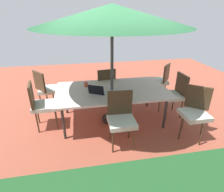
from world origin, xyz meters
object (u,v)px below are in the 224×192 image
Objects in this scene: chair_south at (105,85)px; chair_north at (121,117)px; chair_northwest at (195,110)px; chair_west at (174,93)px; laptop at (97,92)px; cup at (86,84)px; chair_east at (41,103)px; dining_table at (112,91)px; chair_southwest at (160,79)px; chair_southeast at (46,88)px; patio_umbrella at (112,16)px.

chair_south and chair_north have the same top height.
chair_northwest is 0.80m from chair_west.
cup is at bearing -37.31° from laptop.
chair_east is at bearing 17.00° from cup.
cup reaches higher than dining_table.
chair_southwest is 1.51m from chair_south.
dining_table is 2.35× the size of chair_southeast.
chair_northwest and chair_southeast have the same top height.
chair_southwest is 2.46× the size of laptop.
patio_umbrella is 7.07× the size of laptop.
chair_southwest is 1.00× the size of chair_northwest.
chair_northwest is (-1.42, 0.82, -0.14)m from dining_table.
dining_table is 1.44m from chair_east.
chair_north is at bearing 84.51° from chair_south.
chair_north is (-0.02, 0.79, -0.14)m from dining_table.
chair_north is 2.46× the size of laptop.
chair_southwest is 9.86× the size of cup.
chair_southwest and chair_west have the same top height.
chair_east is 1.00× the size of chair_south.
chair_southeast is at bearing -29.36° from patio_umbrella.
chair_east is at bearing -91.60° from chair_west.
laptop is at bearing -18.57° from chair_southwest.
patio_umbrella is at bearing -18.10° from chair_southwest.
chair_northwest reaches higher than laptop.
chair_southeast is (2.87, -0.83, 0.00)m from chair_west.
chair_southeast is 2.46× the size of laptop.
chair_west is 1.00× the size of chair_south.
cup is at bearing 37.90° from chair_south.
laptop is at bearing 27.98° from patio_umbrella.
chair_north is (-0.02, 0.79, -1.59)m from patio_umbrella.
dining_table is 1.43m from chair_west.
dining_table is 1.66m from chair_southeast.
chair_south is at bearing -119.79° from chair_west.
chair_east is at bearing -158.30° from chair_northwest.
chair_west reaches higher than cup.
chair_southeast reaches higher than laptop.
chair_southeast is (1.41, -0.05, 0.00)m from chair_south.
chair_south reaches higher than laptop.
chair_southwest is at bearing -149.32° from patio_umbrella.
chair_south is at bearing -78.68° from laptop.
chair_southwest and chair_north have the same top height.
chair_northwest and chair_west have the same top height.
patio_umbrella reaches higher than chair_north.
chair_southwest is 1.00× the size of chair_north.
chair_east is at bearing 0.18° from patio_umbrella.
laptop is 4.01× the size of cup.
patio_umbrella is 2.87× the size of chair_west.
cup is (-0.92, 0.54, 0.23)m from chair_southeast.
chair_west is 9.86× the size of cup.
chair_northwest is at bearing 150.55° from cup.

